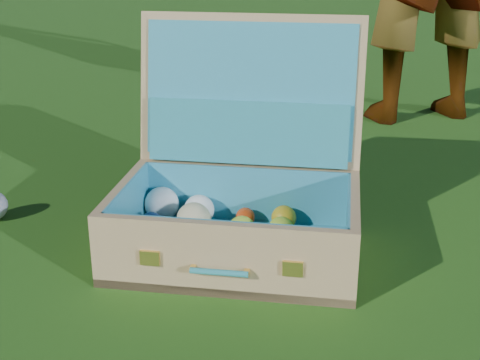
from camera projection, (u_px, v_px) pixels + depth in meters
name	position (u px, v px, depth m)	size (l,w,h in m)	color
ground	(289.00, 233.00, 1.56)	(60.00, 60.00, 0.00)	#215114
suitcase	(237.00, 186.00, 1.47)	(0.52, 0.46, 0.49)	tan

